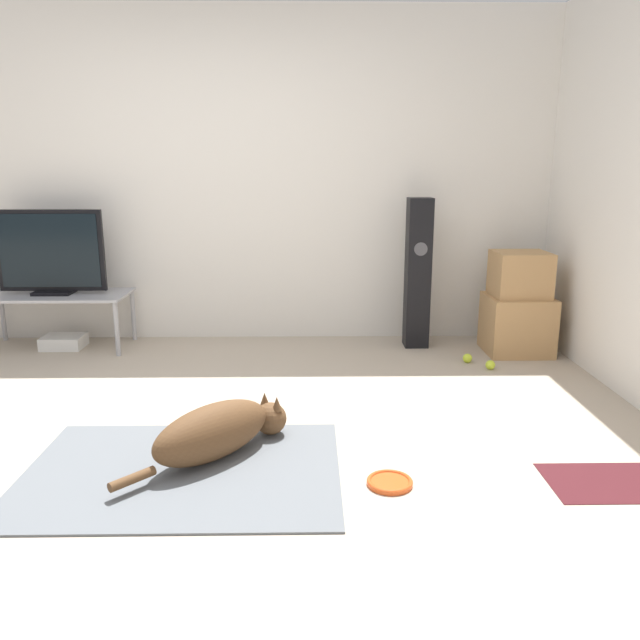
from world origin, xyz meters
TOP-DOWN VIEW (x-y plane):
  - ground_plane at (0.00, 0.00)m, footprint 12.00×12.00m
  - wall_back at (0.00, 2.10)m, footprint 8.00×0.06m
  - area_rug at (0.08, -0.29)m, footprint 1.45×1.03m
  - dog at (0.23, -0.14)m, footprint 0.73×0.76m
  - frisbee at (1.02, -0.43)m, footprint 0.20×0.20m
  - cardboard_box_lower at (2.23, 1.60)m, footprint 0.47×0.44m
  - cardboard_box_upper at (2.22, 1.61)m, footprint 0.39×0.37m
  - floor_speaker at (1.49, 1.79)m, footprint 0.18×0.19m
  - tv_stand at (-1.28, 1.77)m, footprint 1.10×0.50m
  - tv at (-1.28, 1.78)m, footprint 0.80×0.20m
  - tennis_ball_by_boxes at (1.80, 1.34)m, footprint 0.07×0.07m
  - tennis_ball_near_speaker at (1.92, 1.18)m, footprint 0.07×0.07m
  - game_console at (-1.25, 1.77)m, footprint 0.31×0.24m
  - door_mat at (2.09, -0.42)m, footprint 0.73×0.37m

SIDE VIEW (x-z plane):
  - ground_plane at x=0.00m, z-range 0.00..0.00m
  - door_mat at x=2.09m, z-range 0.00..0.01m
  - area_rug at x=0.08m, z-range 0.00..0.01m
  - frisbee at x=1.02m, z-range 0.00..0.03m
  - tennis_ball_by_boxes at x=1.80m, z-range 0.00..0.07m
  - tennis_ball_near_speaker at x=1.92m, z-range 0.00..0.07m
  - game_console at x=-1.25m, z-range 0.00..0.10m
  - dog at x=0.23m, z-range 0.01..0.27m
  - cardboard_box_lower at x=2.23m, z-range 0.00..0.43m
  - tv_stand at x=-1.28m, z-range 0.17..0.60m
  - floor_speaker at x=1.49m, z-range 0.00..1.15m
  - cardboard_box_upper at x=2.22m, z-range 0.43..0.76m
  - tv at x=-1.28m, z-range 0.42..1.06m
  - wall_back at x=0.00m, z-range 0.00..2.55m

